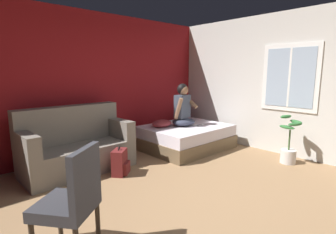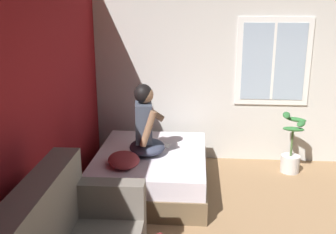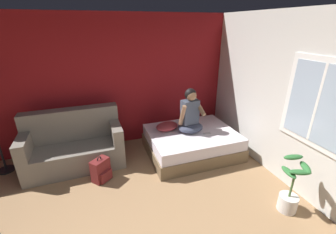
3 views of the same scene
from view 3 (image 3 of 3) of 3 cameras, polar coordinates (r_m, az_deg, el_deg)
wall_back_accent at (r=4.82m, az=-19.15°, el=7.77°), size 10.79×0.16×2.70m
bed at (r=4.65m, az=5.98°, el=-6.42°), size 1.76×1.39×0.48m
couch at (r=4.54m, az=-22.62°, el=-6.71°), size 1.72×0.86×1.04m
person_seated at (r=4.44m, az=5.67°, el=0.70°), size 0.58×0.51×0.88m
backpack at (r=4.06m, az=-16.62°, el=-12.86°), size 0.35×0.35×0.46m
throw_pillow at (r=4.58m, az=-0.24°, el=-2.38°), size 0.56×0.49×0.14m
cell_phone at (r=4.50m, az=9.88°, el=-4.12°), size 0.15×0.09×0.01m
potted_plant at (r=3.72m, az=28.59°, el=-16.56°), size 0.39×0.37×0.85m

